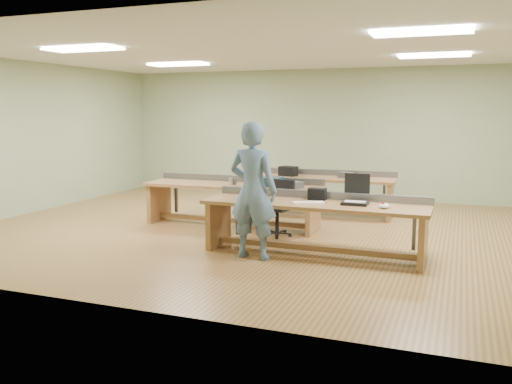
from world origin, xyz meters
TOP-DOWN VIEW (x-y plane):
  - floor at (0.00, 0.00)m, footprint 10.00×10.00m
  - ceiling at (0.00, 0.00)m, footprint 10.00×10.00m
  - wall_back at (0.00, 4.00)m, footprint 10.00×0.04m
  - wall_front at (0.00, -4.00)m, footprint 10.00×0.04m
  - wall_left at (-5.00, 0.00)m, footprint 0.04×8.00m
  - fluor_panels at (0.00, 0.00)m, footprint 6.20×3.50m
  - workbench_front at (1.13, -1.20)m, footprint 3.18×0.87m
  - workbench_mid at (-0.72, 0.17)m, footprint 3.17×0.85m
  - workbench_back at (0.41, 1.73)m, footprint 3.05×0.93m
  - person at (0.39, -1.71)m, footprint 0.72×0.50m
  - laptop_base at (1.70, -1.20)m, footprint 0.36×0.29m
  - laptop_screen at (1.70, -1.06)m, footprint 0.35×0.02m
  - keyboard at (1.08, -1.34)m, footprint 0.45×0.31m
  - trackball_mouse at (2.11, -1.35)m, footprint 0.18×0.20m
  - camera_bag at (1.11, -0.99)m, footprint 0.26×0.17m
  - task_chair at (0.28, -0.28)m, footprint 0.57×0.57m
  - parts_bin_teal at (-0.03, 0.15)m, footprint 0.45×0.34m
  - parts_bin_grey at (0.37, 0.09)m, footprint 0.46×0.39m
  - mug at (-0.68, 0.12)m, footprint 0.11×0.11m
  - drinks_can at (-0.72, 0.08)m, footprint 0.09×0.09m
  - storage_box_back at (-0.17, 1.68)m, footprint 0.38×0.31m
  - tray_back at (0.97, 1.78)m, footprint 0.33×0.28m

SIDE VIEW (x-z plane):
  - floor at x=0.00m, z-range 0.00..0.00m
  - task_chair at x=0.28m, z-range -0.12..0.79m
  - workbench_back at x=0.41m, z-range 0.13..0.99m
  - workbench_mid at x=-0.72m, z-range 0.13..0.99m
  - workbench_front at x=1.13m, z-range 0.13..0.99m
  - keyboard at x=1.08m, z-range 0.75..0.77m
  - laptop_base at x=1.70m, z-range 0.75..0.79m
  - trackball_mouse at x=2.11m, z-range 0.75..0.82m
  - mug at x=-0.68m, z-range 0.75..0.84m
  - parts_bin_grey at x=0.37m, z-range 0.75..0.86m
  - tray_back at x=0.97m, z-range 0.75..0.86m
  - drinks_can at x=-0.72m, z-range 0.75..0.87m
  - parts_bin_teal at x=-0.03m, z-range 0.75..0.90m
  - camera_bag at x=1.11m, z-range 0.75..0.92m
  - storage_box_back at x=-0.17m, z-range 0.75..0.94m
  - person at x=0.39m, z-range 0.00..1.90m
  - laptop_screen at x=1.70m, z-range 0.89..1.17m
  - wall_back at x=0.00m, z-range 0.00..3.00m
  - wall_front at x=0.00m, z-range 0.00..3.00m
  - wall_left at x=-5.00m, z-range 0.00..3.00m
  - fluor_panels at x=0.00m, z-range 2.96..2.99m
  - ceiling at x=0.00m, z-range 3.00..3.00m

